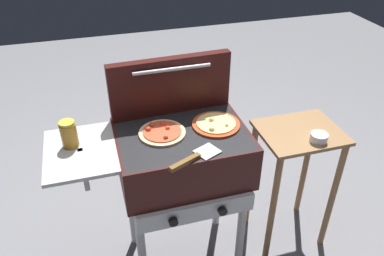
{
  "coord_description": "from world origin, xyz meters",
  "views": [
    {
      "loc": [
        -0.38,
        -1.48,
        1.94
      ],
      "look_at": [
        0.05,
        0.0,
        0.92
      ],
      "focal_mm": 35.93,
      "sensor_mm": 36.0,
      "label": 1
    }
  ],
  "objects_px": {
    "pizza_pepperoni": "(162,132)",
    "topping_bowl_near": "(319,138)",
    "spatula": "(194,158)",
    "sauce_jar": "(69,134)",
    "pizza_cheese": "(216,124)",
    "prep_table": "(294,164)",
    "grill": "(180,158)"
  },
  "relations": [
    {
      "from": "spatula",
      "to": "pizza_pepperoni",
      "type": "bearing_deg",
      "value": 112.2
    },
    {
      "from": "sauce_jar",
      "to": "prep_table",
      "type": "distance_m",
      "value": 1.24
    },
    {
      "from": "pizza_pepperoni",
      "to": "prep_table",
      "type": "xyz_separation_m",
      "value": [
        0.76,
        -0.02,
        -0.35
      ]
    },
    {
      "from": "pizza_pepperoni",
      "to": "spatula",
      "type": "distance_m",
      "value": 0.25
    },
    {
      "from": "grill",
      "to": "spatula",
      "type": "relative_size",
      "value": 3.68
    },
    {
      "from": "sauce_jar",
      "to": "spatula",
      "type": "distance_m",
      "value": 0.58
    },
    {
      "from": "pizza_cheese",
      "to": "sauce_jar",
      "type": "distance_m",
      "value": 0.7
    },
    {
      "from": "pizza_cheese",
      "to": "topping_bowl_near",
      "type": "bearing_deg",
      "value": -13.79
    },
    {
      "from": "grill",
      "to": "pizza_cheese",
      "type": "relative_size",
      "value": 4.02
    },
    {
      "from": "pizza_pepperoni",
      "to": "topping_bowl_near",
      "type": "distance_m",
      "value": 0.81
    },
    {
      "from": "topping_bowl_near",
      "to": "spatula",
      "type": "bearing_deg",
      "value": -171.85
    },
    {
      "from": "spatula",
      "to": "topping_bowl_near",
      "type": "height_order",
      "value": "spatula"
    },
    {
      "from": "pizza_cheese",
      "to": "topping_bowl_near",
      "type": "relative_size",
      "value": 2.64
    },
    {
      "from": "pizza_cheese",
      "to": "prep_table",
      "type": "bearing_deg",
      "value": -1.96
    },
    {
      "from": "pizza_pepperoni",
      "to": "sauce_jar",
      "type": "height_order",
      "value": "sauce_jar"
    },
    {
      "from": "pizza_pepperoni",
      "to": "pizza_cheese",
      "type": "relative_size",
      "value": 0.95
    },
    {
      "from": "pizza_pepperoni",
      "to": "prep_table",
      "type": "distance_m",
      "value": 0.83
    },
    {
      "from": "pizza_pepperoni",
      "to": "spatula",
      "type": "relative_size",
      "value": 0.87
    },
    {
      "from": "pizza_pepperoni",
      "to": "topping_bowl_near",
      "type": "xyz_separation_m",
      "value": [
        0.79,
        -0.13,
        -0.1
      ]
    },
    {
      "from": "pizza_cheese",
      "to": "prep_table",
      "type": "xyz_separation_m",
      "value": [
        0.48,
        -0.02,
        -0.35
      ]
    },
    {
      "from": "grill",
      "to": "pizza_pepperoni",
      "type": "height_order",
      "value": "pizza_pepperoni"
    },
    {
      "from": "grill",
      "to": "topping_bowl_near",
      "type": "distance_m",
      "value": 0.72
    },
    {
      "from": "pizza_pepperoni",
      "to": "pizza_cheese",
      "type": "bearing_deg",
      "value": -1.02
    },
    {
      "from": "spatula",
      "to": "pizza_cheese",
      "type": "bearing_deg",
      "value": 51.86
    },
    {
      "from": "pizza_pepperoni",
      "to": "topping_bowl_near",
      "type": "relative_size",
      "value": 2.5
    },
    {
      "from": "sauce_jar",
      "to": "topping_bowl_near",
      "type": "bearing_deg",
      "value": -7.25
    },
    {
      "from": "pizza_cheese",
      "to": "spatula",
      "type": "bearing_deg",
      "value": -128.14
    },
    {
      "from": "topping_bowl_near",
      "to": "pizza_cheese",
      "type": "bearing_deg",
      "value": 166.21
    },
    {
      "from": "prep_table",
      "to": "pizza_pepperoni",
      "type": "bearing_deg",
      "value": 178.38
    },
    {
      "from": "grill",
      "to": "topping_bowl_near",
      "type": "bearing_deg",
      "value": -8.52
    },
    {
      "from": "pizza_cheese",
      "to": "grill",
      "type": "bearing_deg",
      "value": -173.81
    },
    {
      "from": "pizza_pepperoni",
      "to": "prep_table",
      "type": "relative_size",
      "value": 0.29
    }
  ]
}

